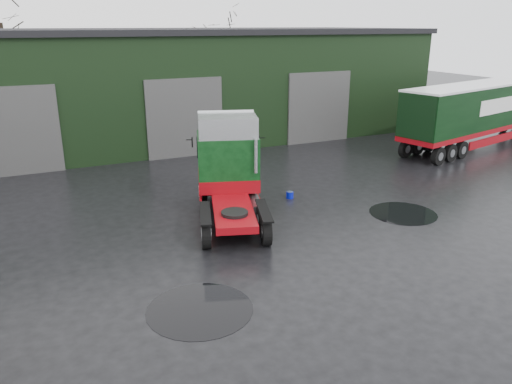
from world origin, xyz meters
TOP-DOWN VIEW (x-y plane):
  - ground at (0.00, 0.00)m, footprint 100.00×100.00m
  - warehouse at (2.00, 20.00)m, footprint 32.40×12.40m
  - hero_tractor at (0.61, 4.50)m, footprint 4.08×6.18m
  - lorry_right at (16.66, 9.00)m, footprint 13.65×5.33m
  - wash_bucket at (3.67, 5.87)m, footprint 0.31×0.31m
  - tree_back_a at (-6.00, 30.00)m, footprint 4.40×4.40m
  - tree_back_b at (10.00, 30.00)m, footprint 4.40×4.40m
  - puddle_0 at (-2.25, -0.36)m, footprint 2.60×2.60m
  - puddle_1 at (6.60, 2.63)m, footprint 2.43×2.43m

SIDE VIEW (x-z plane):
  - ground at x=0.00m, z-range 0.00..0.00m
  - puddle_0 at x=-2.25m, z-range 0.00..0.01m
  - puddle_1 at x=6.60m, z-range 0.00..0.01m
  - wash_bucket at x=3.67m, z-range 0.00..0.27m
  - lorry_right at x=16.66m, z-range 0.00..3.54m
  - hero_tractor at x=0.61m, z-range 0.00..3.54m
  - warehouse at x=2.00m, z-range 0.01..6.31m
  - tree_back_b at x=10.00m, z-range 0.00..7.50m
  - tree_back_a at x=-6.00m, z-range 0.00..9.50m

